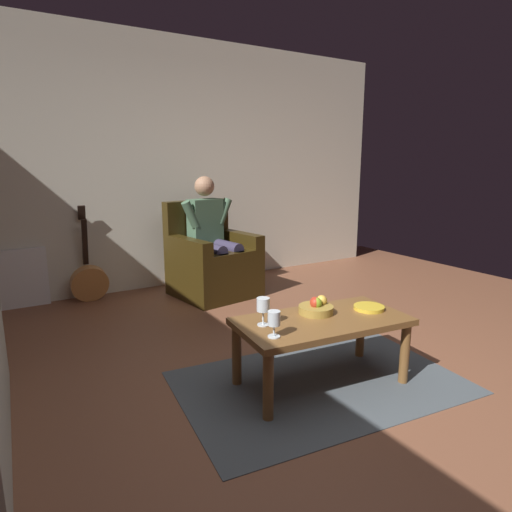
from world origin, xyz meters
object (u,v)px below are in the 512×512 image
person_seated (213,233)px  coffee_table (322,328)px  wine_glass_far (263,306)px  fruit_bowl (316,307)px  decorative_dish (369,308)px  guitar (89,280)px  wine_glass_near (274,320)px  armchair (212,263)px

person_seated → coffee_table: (0.26, 2.09, -0.29)m
wine_glass_far → fruit_bowl: (-0.40, -0.00, -0.08)m
coffee_table → person_seated: bearing=-97.1°
coffee_table → wine_glass_far: 0.42m
decorative_dish → guitar: bearing=-63.4°
coffee_table → wine_glass_near: wine_glass_near is taller
guitar → wine_glass_near: 2.70m
armchair → person_seated: size_ratio=0.79×
armchair → guitar: bearing=-28.7°
wine_glass_near → decorative_dish: 0.80m
person_seated → wine_glass_near: (0.68, 2.18, -0.13)m
wine_glass_near → wine_glass_far: wine_glass_far is taller
armchair → guitar: 1.25m
wine_glass_near → guitar: bearing=-79.4°
armchair → decorative_dish: bearing=84.7°
coffee_table → guitar: size_ratio=1.16×
wine_glass_far → decorative_dish: 0.76m
coffee_table → wine_glass_far: bearing=-14.1°
guitar → fruit_bowl: (-0.94, 2.45, 0.26)m
person_seated → coffee_table: size_ratio=1.11×
armchair → wine_glass_far: 2.13m
person_seated → guitar: size_ratio=1.28×
wine_glass_near → armchair: bearing=-106.9°
guitar → fruit_bowl: guitar is taller
fruit_bowl → wine_glass_far: bearing=0.7°
person_seated → wine_glass_far: (0.63, 2.00, -0.11)m
wine_glass_far → wine_glass_near: bearing=76.5°
armchair → fruit_bowl: (0.22, 2.02, 0.14)m
wine_glass_near → coffee_table: bearing=-167.9°
guitar → decorative_dish: 2.88m
wine_glass_near → decorative_dish: bearing=-175.3°
coffee_table → wine_glass_near: size_ratio=7.46×
fruit_bowl → decorative_dish: 0.37m
wine_glass_far → fruit_bowl: size_ratio=0.76×
wine_glass_near → person_seated: bearing=-107.2°
wine_glass_near → decorative_dish: (-0.79, -0.07, -0.09)m
person_seated → wine_glass_far: 2.10m
wine_glass_near → fruit_bowl: (-0.45, -0.19, -0.06)m
decorative_dish → fruit_bowl: bearing=-19.5°
armchair → decorative_dish: (-0.12, 2.14, 0.11)m
guitar → decorative_dish: size_ratio=4.85×
fruit_bowl → person_seated: bearing=-96.5°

